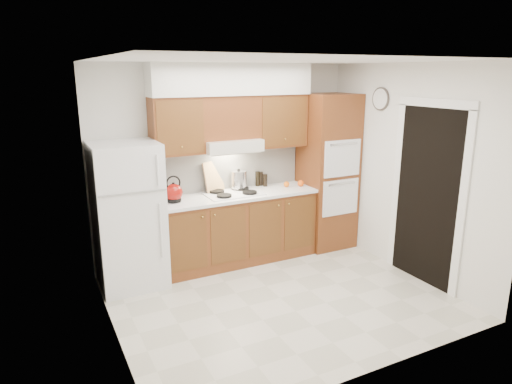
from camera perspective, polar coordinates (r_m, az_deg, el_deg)
floor at (r=5.33m, az=3.03°, el=-13.07°), size 3.60×3.60×0.00m
ceiling at (r=4.71m, az=3.47°, el=16.13°), size 3.60×3.60×0.00m
wall_back at (r=6.17m, az=-3.80°, el=3.65°), size 3.60×0.02×2.60m
wall_left at (r=4.27m, az=-18.13°, el=-2.10°), size 0.02×3.00×2.60m
wall_right at (r=5.95m, az=18.41°, el=2.51°), size 0.02×3.00×2.60m
fridge at (r=5.54m, az=-15.68°, el=-2.87°), size 0.75×0.72×1.72m
base_cabinets at (r=6.14m, az=-2.33°, el=-4.62°), size 2.11×0.60×0.90m
countertop at (r=5.99m, az=-2.34°, el=-0.40°), size 2.13×0.62×0.04m
backsplash at (r=6.18m, az=-3.51°, el=2.92°), size 2.11×0.03×0.56m
oven_cabinet at (r=6.63m, az=8.88°, el=2.53°), size 0.70×0.65×2.20m
upper_cab_left at (r=5.69m, az=-9.92°, el=8.13°), size 0.63×0.33×0.70m
upper_cab_right at (r=6.26m, az=2.82°, el=8.92°), size 0.73×0.33×0.70m
range_hood at (r=5.91m, az=-3.19°, el=5.87°), size 0.75×0.45×0.15m
upper_cab_over_hood at (r=5.92m, az=-3.48°, el=9.30°), size 0.75×0.33×0.55m
soffit at (r=5.90m, az=-3.04°, el=13.91°), size 2.13×0.36×0.40m
cooktop at (r=5.98m, az=-2.86°, el=-0.18°), size 0.74×0.50×0.01m
doorway at (r=5.77m, az=20.57°, el=-0.62°), size 0.02×0.90×2.10m
wall_clock at (r=6.23m, az=15.32°, el=11.17°), size 0.02×0.30×0.30m
kettle at (r=5.66m, az=-10.25°, el=-0.06°), size 0.25×0.25×0.22m
cutting_board at (r=6.07m, az=-5.30°, el=1.89°), size 0.33×0.22×0.41m
stock_pot at (r=6.15m, az=-2.17°, el=1.56°), size 0.27×0.27×0.22m
condiment_a at (r=6.37m, az=0.20°, el=1.68°), size 0.07×0.07×0.21m
condiment_b at (r=6.39m, az=0.60°, el=1.67°), size 0.08×0.08×0.20m
condiment_c at (r=6.35m, az=1.16°, el=1.48°), size 0.07×0.07×0.17m
orange_near at (r=6.39m, az=5.60°, el=1.09°), size 0.11×0.11×0.09m
orange_far at (r=6.33m, az=3.84°, el=0.97°), size 0.09×0.09×0.08m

